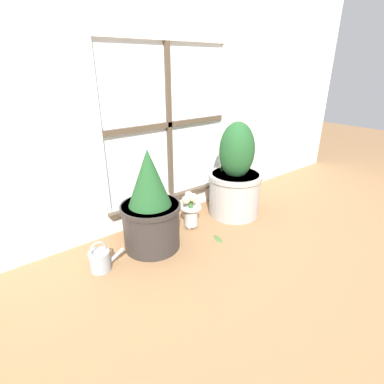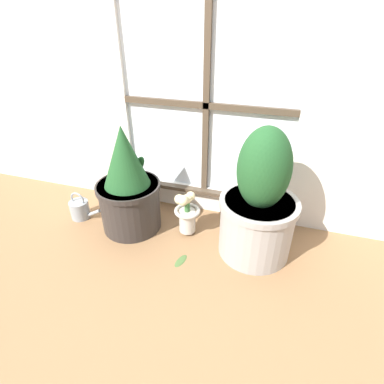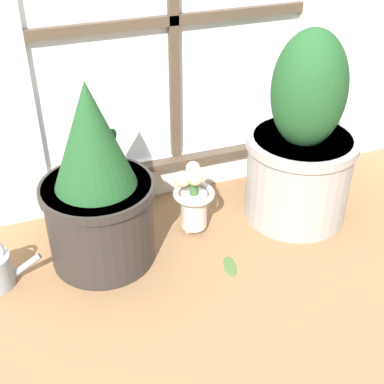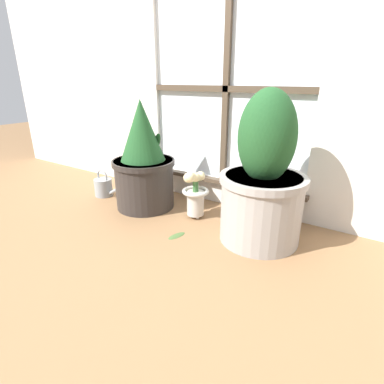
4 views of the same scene
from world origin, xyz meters
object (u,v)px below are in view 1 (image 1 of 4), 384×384
(potted_plant_left, at_px, (150,207))
(potted_plant_right, at_px, (235,178))
(flower_vase, at_px, (190,209))
(watering_can, at_px, (100,260))

(potted_plant_left, height_order, potted_plant_right, potted_plant_right)
(potted_plant_left, bearing_deg, flower_vase, 5.87)
(potted_plant_right, distance_m, watering_can, 1.17)
(potted_plant_right, bearing_deg, flower_vase, 174.67)
(potted_plant_left, distance_m, potted_plant_right, 0.78)
(potted_plant_right, distance_m, flower_vase, 0.45)
(flower_vase, bearing_deg, potted_plant_left, -174.13)
(potted_plant_left, bearing_deg, watering_can, -176.82)
(potted_plant_left, relative_size, watering_can, 3.04)
(potted_plant_right, bearing_deg, potted_plant_left, 179.82)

